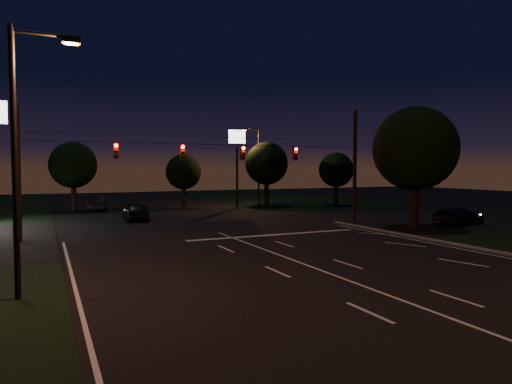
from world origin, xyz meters
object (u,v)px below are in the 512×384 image
utility_pole_right (354,222)px  tree_right_near (414,150)px  car_oncoming_b (98,203)px  car_cross (458,216)px  car_oncoming_a (135,211)px

utility_pole_right → tree_right_near: (1.53, -4.83, 5.68)m
tree_right_near → car_oncoming_b: bearing=128.5°
tree_right_near → car_cross: 6.65m
car_oncoming_a → car_cross: 25.72m
car_oncoming_b → car_cross: 33.94m
utility_pole_right → car_cross: bearing=-40.1°
car_cross → tree_right_near: bearing=78.9°
tree_right_near → car_oncoming_b: (-19.25, 24.17, -4.90)m
car_oncoming_a → car_cross: bearing=151.2°
car_oncoming_b → car_cross: bearing=143.7°
tree_right_near → car_oncoming_a: size_ratio=1.88×
tree_right_near → car_cross: bearing=-2.1°
car_oncoming_a → car_oncoming_b: size_ratio=0.99×
tree_right_near → car_oncoming_b: size_ratio=1.87×
utility_pole_right → car_oncoming_b: utility_pole_right is taller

